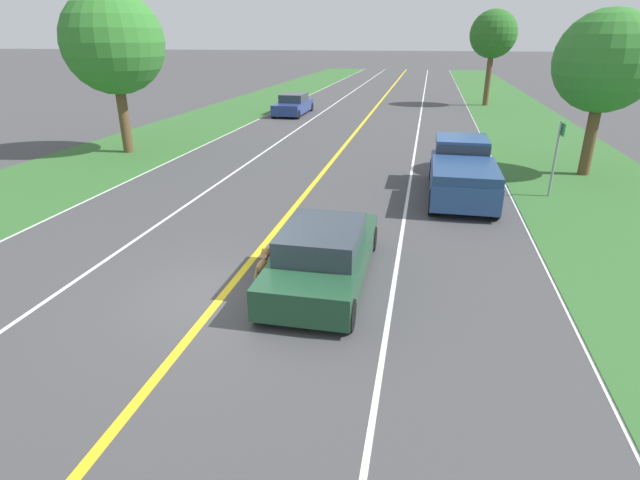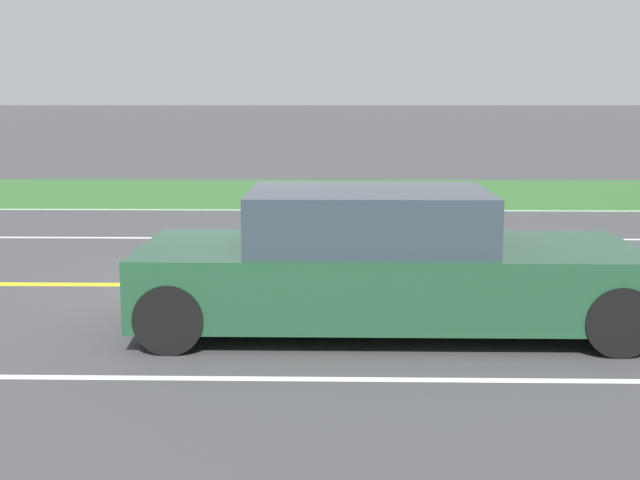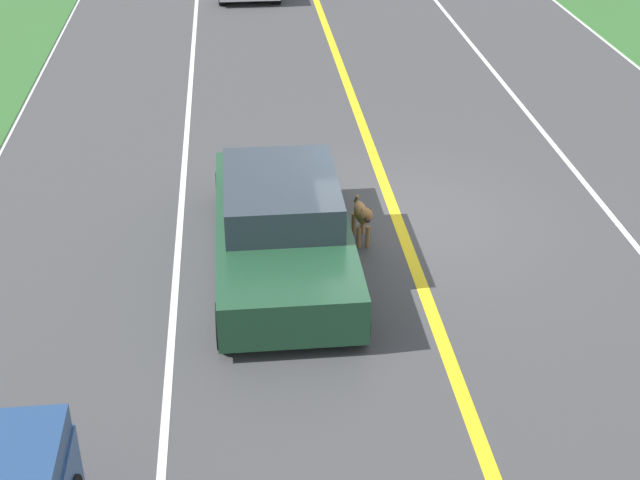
# 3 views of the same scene
# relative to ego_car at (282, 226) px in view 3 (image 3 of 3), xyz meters

# --- Properties ---
(ground_plane) EXTENTS (400.00, 400.00, 0.00)m
(ground_plane) POSITION_rel_ego_car_xyz_m (-1.93, -1.15, -0.62)
(ground_plane) COLOR #424244
(centre_divider_line) EXTENTS (0.18, 160.00, 0.01)m
(centre_divider_line) POSITION_rel_ego_car_xyz_m (-1.93, -1.15, -0.62)
(centre_divider_line) COLOR yellow
(centre_divider_line) RESTS_ON ground
(lane_dash_same_dir) EXTENTS (0.10, 160.00, 0.01)m
(lane_dash_same_dir) POSITION_rel_ego_car_xyz_m (1.57, -1.15, -0.62)
(lane_dash_same_dir) COLOR white
(lane_dash_same_dir) RESTS_ON ground
(lane_dash_oncoming) EXTENTS (0.10, 160.00, 0.01)m
(lane_dash_oncoming) POSITION_rel_ego_car_xyz_m (-5.43, -1.15, -0.62)
(lane_dash_oncoming) COLOR white
(lane_dash_oncoming) RESTS_ON ground
(ego_car) EXTENTS (1.94, 4.66, 1.34)m
(ego_car) POSITION_rel_ego_car_xyz_m (0.00, 0.00, 0.00)
(ego_car) COLOR #1E472D
(ego_car) RESTS_ON ground
(dog) EXTENTS (0.24, 1.09, 0.77)m
(dog) POSITION_rel_ego_car_xyz_m (-1.25, -0.48, -0.14)
(dog) COLOR olive
(dog) RESTS_ON ground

